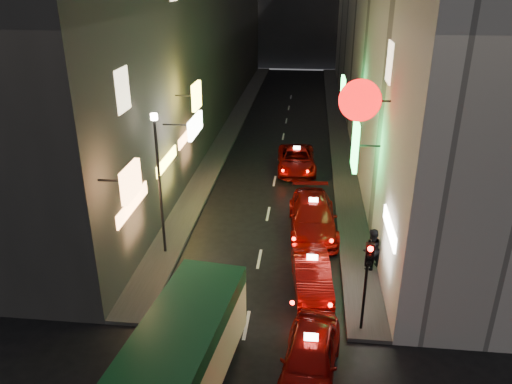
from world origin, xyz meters
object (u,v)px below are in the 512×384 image
(minibus, at_px, (184,347))
(lamp_post, at_px, (159,176))
(traffic_light, at_px, (368,267))
(taxi_near, at_px, (310,355))

(minibus, relative_size, lamp_post, 1.02)
(traffic_light, bearing_deg, minibus, -149.35)
(minibus, distance_m, taxi_near, 3.85)
(traffic_light, relative_size, lamp_post, 0.56)
(traffic_light, bearing_deg, lamp_post, 151.09)
(minibus, xyz_separation_m, traffic_light, (5.39, 3.19, 1.02))
(taxi_near, xyz_separation_m, lamp_post, (-6.43, 6.72, 2.89))
(taxi_near, bearing_deg, lamp_post, 133.76)
(lamp_post, bearing_deg, minibus, -69.97)
(minibus, xyz_separation_m, lamp_post, (-2.81, 7.72, 2.06))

